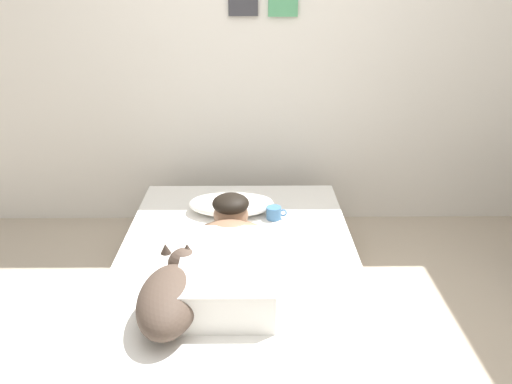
{
  "coord_description": "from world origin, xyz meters",
  "views": [
    {
      "loc": [
        -0.08,
        -1.92,
        1.71
      ],
      "look_at": [
        -0.05,
        0.67,
        0.6
      ],
      "focal_mm": 35.86,
      "sensor_mm": 36.0,
      "label": 1
    }
  ],
  "objects_px": {
    "coffee_cup": "(274,213)",
    "dog": "(171,295)",
    "pillow": "(231,204)",
    "cell_phone": "(208,261)",
    "bed": "(238,290)",
    "person_lying": "(228,256)"
  },
  "relations": [
    {
      "from": "bed",
      "to": "cell_phone",
      "type": "relative_size",
      "value": 14.84
    },
    {
      "from": "pillow",
      "to": "person_lying",
      "type": "relative_size",
      "value": 0.57
    },
    {
      "from": "bed",
      "to": "person_lying",
      "type": "height_order",
      "value": "person_lying"
    },
    {
      "from": "bed",
      "to": "person_lying",
      "type": "relative_size",
      "value": 2.26
    },
    {
      "from": "bed",
      "to": "coffee_cup",
      "type": "distance_m",
      "value": 0.57
    },
    {
      "from": "bed",
      "to": "cell_phone",
      "type": "bearing_deg",
      "value": -176.54
    },
    {
      "from": "coffee_cup",
      "to": "cell_phone",
      "type": "distance_m",
      "value": 0.62
    },
    {
      "from": "pillow",
      "to": "coffee_cup",
      "type": "xyz_separation_m",
      "value": [
        0.26,
        -0.1,
        -0.02
      ]
    },
    {
      "from": "dog",
      "to": "coffee_cup",
      "type": "bearing_deg",
      "value": 63.08
    },
    {
      "from": "bed",
      "to": "cell_phone",
      "type": "height_order",
      "value": "cell_phone"
    },
    {
      "from": "cell_phone",
      "to": "dog",
      "type": "bearing_deg",
      "value": -104.93
    },
    {
      "from": "coffee_cup",
      "to": "person_lying",
      "type": "bearing_deg",
      "value": -111.64
    },
    {
      "from": "person_lying",
      "to": "cell_phone",
      "type": "height_order",
      "value": "person_lying"
    },
    {
      "from": "dog",
      "to": "cell_phone",
      "type": "relative_size",
      "value": 4.11
    },
    {
      "from": "person_lying",
      "to": "pillow",
      "type": "bearing_deg",
      "value": 90.96
    },
    {
      "from": "pillow",
      "to": "coffee_cup",
      "type": "relative_size",
      "value": 4.16
    },
    {
      "from": "bed",
      "to": "person_lying",
      "type": "distance_m",
      "value": 0.32
    },
    {
      "from": "dog",
      "to": "bed",
      "type": "bearing_deg",
      "value": 59.43
    },
    {
      "from": "coffee_cup",
      "to": "dog",
      "type": "bearing_deg",
      "value": -116.92
    },
    {
      "from": "pillow",
      "to": "cell_phone",
      "type": "height_order",
      "value": "pillow"
    },
    {
      "from": "bed",
      "to": "coffee_cup",
      "type": "height_order",
      "value": "coffee_cup"
    },
    {
      "from": "person_lying",
      "to": "coffee_cup",
      "type": "relative_size",
      "value": 7.36
    }
  ]
}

